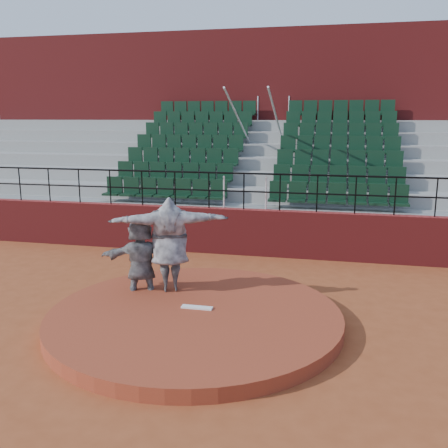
% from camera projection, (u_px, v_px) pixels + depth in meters
% --- Properties ---
extents(ground, '(90.00, 90.00, 0.00)m').
position_uv_depth(ground, '(195.00, 324.00, 9.41)').
color(ground, brown).
rests_on(ground, ground).
extents(pitchers_mound, '(5.50, 5.50, 0.25)m').
position_uv_depth(pitchers_mound, '(195.00, 317.00, 9.38)').
color(pitchers_mound, maroon).
rests_on(pitchers_mound, ground).
extents(pitching_rubber, '(0.60, 0.15, 0.03)m').
position_uv_depth(pitching_rubber, '(197.00, 307.00, 9.50)').
color(pitching_rubber, white).
rests_on(pitching_rubber, pitchers_mound).
extents(boundary_wall, '(24.00, 0.30, 1.30)m').
position_uv_depth(boundary_wall, '(244.00, 232.00, 14.04)').
color(boundary_wall, maroon).
rests_on(boundary_wall, ground).
extents(wall_railing, '(24.04, 0.05, 1.03)m').
position_uv_depth(wall_railing, '(244.00, 183.00, 13.75)').
color(wall_railing, black).
rests_on(wall_railing, boundary_wall).
extents(seating_deck, '(24.00, 5.97, 4.63)m').
position_uv_depth(seating_deck, '(263.00, 186.00, 17.35)').
color(seating_deck, gray).
rests_on(seating_deck, ground).
extents(press_box_facade, '(24.00, 3.00, 7.10)m').
position_uv_depth(press_box_facade, '(277.00, 124.00, 20.68)').
color(press_box_facade, maroon).
rests_on(press_box_facade, ground).
extents(pitcher, '(2.51, 1.45, 1.98)m').
position_uv_depth(pitcher, '(170.00, 244.00, 10.31)').
color(pitcher, black).
rests_on(pitcher, pitchers_mound).
extents(fielder, '(1.77, 1.03, 1.82)m').
position_uv_depth(fielder, '(141.00, 259.00, 10.43)').
color(fielder, black).
rests_on(fielder, ground).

